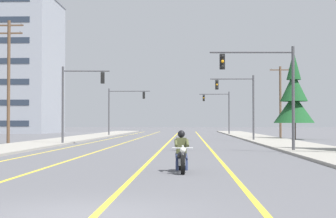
# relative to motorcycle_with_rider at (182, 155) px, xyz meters

# --- Properties ---
(ground_plane) EXTENTS (400.00, 400.00, 0.00)m
(ground_plane) POSITION_rel_motorcycle_with_rider_xyz_m (-1.77, -8.88, -0.59)
(ground_plane) COLOR #5B5B60
(lane_stripe_center) EXTENTS (0.16, 100.00, 0.01)m
(lane_stripe_center) POSITION_rel_motorcycle_with_rider_xyz_m (-1.50, 36.12, -0.58)
(lane_stripe_center) COLOR yellow
(lane_stripe_center) RESTS_ON ground
(lane_stripe_left) EXTENTS (0.16, 100.00, 0.01)m
(lane_stripe_left) POSITION_rel_motorcycle_with_rider_xyz_m (-5.22, 36.12, -0.58)
(lane_stripe_left) COLOR yellow
(lane_stripe_left) RESTS_ON ground
(lane_stripe_right) EXTENTS (0.16, 100.00, 0.01)m
(lane_stripe_right) POSITION_rel_motorcycle_with_rider_xyz_m (1.69, 36.12, -0.58)
(lane_stripe_right) COLOR yellow
(lane_stripe_right) RESTS_ON ground
(lane_stripe_far_left) EXTENTS (0.16, 100.00, 0.01)m
(lane_stripe_far_left) POSITION_rel_motorcycle_with_rider_xyz_m (-8.13, 36.12, -0.58)
(lane_stripe_far_left) COLOR yellow
(lane_stripe_far_left) RESTS_ON ground
(sidewalk_kerb_right) EXTENTS (4.40, 110.00, 0.14)m
(sidewalk_kerb_right) POSITION_rel_motorcycle_with_rider_xyz_m (7.96, 31.12, -0.52)
(sidewalk_kerb_right) COLOR #9E998E
(sidewalk_kerb_right) RESTS_ON ground
(sidewalk_kerb_left) EXTENTS (4.40, 110.00, 0.14)m
(sidewalk_kerb_left) POSITION_rel_motorcycle_with_rider_xyz_m (-11.50, 31.12, -0.52)
(sidewalk_kerb_left) COLOR #9E998E
(sidewalk_kerb_left) RESTS_ON ground
(motorcycle_with_rider) EXTENTS (0.70, 2.19, 1.46)m
(motorcycle_with_rider) POSITION_rel_motorcycle_with_rider_xyz_m (0.00, 0.00, 0.00)
(motorcycle_with_rider) COLOR black
(motorcycle_with_rider) RESTS_ON ground
(traffic_signal_near_right) EXTENTS (4.96, 0.47, 6.20)m
(traffic_signal_near_right) POSITION_rel_motorcycle_with_rider_xyz_m (4.95, 12.87, 3.52)
(traffic_signal_near_right) COLOR #47474C
(traffic_signal_near_right) RESTS_ON ground
(traffic_signal_near_left) EXTENTS (3.79, 0.52, 6.20)m
(traffic_signal_near_left) POSITION_rel_motorcycle_with_rider_xyz_m (-8.68, 23.86, 3.44)
(traffic_signal_near_left) COLOR #47474C
(traffic_signal_near_left) RESTS_ON ground
(traffic_signal_mid_right) EXTENTS (4.13, 0.40, 6.20)m
(traffic_signal_mid_right) POSITION_rel_motorcycle_with_rider_xyz_m (5.22, 32.21, 3.46)
(traffic_signal_mid_right) COLOR #47474C
(traffic_signal_mid_right) RESTS_ON ground
(traffic_signal_mid_left) EXTENTS (5.48, 0.37, 6.20)m
(traffic_signal_mid_left) POSITION_rel_motorcycle_with_rider_xyz_m (-8.53, 51.68, 3.55)
(traffic_signal_mid_left) COLOR #47474C
(traffic_signal_mid_left) RESTS_ON ground
(traffic_signal_far_right) EXTENTS (4.36, 0.37, 6.20)m
(traffic_signal_far_right) POSITION_rel_motorcycle_with_rider_xyz_m (4.90, 59.44, 3.48)
(traffic_signal_far_right) COLOR #47474C
(traffic_signal_far_right) RESTS_ON ground
(utility_pole_left_near) EXTENTS (2.39, 0.26, 10.12)m
(utility_pole_left_near) POSITION_rel_motorcycle_with_rider_xyz_m (-14.46, 24.88, 4.87)
(utility_pole_left_near) COLOR brown
(utility_pole_left_near) RESTS_ON ground
(utility_pole_right_far) EXTENTS (2.37, 0.26, 8.17)m
(utility_pole_right_far) POSITION_rel_motorcycle_with_rider_xyz_m (10.79, 43.54, 3.72)
(utility_pole_right_far) COLOR brown
(utility_pole_right_far) RESTS_ON ground
(conifer_tree_right_verge_far) EXTENTS (4.17, 4.17, 9.18)m
(conifer_tree_right_verge_far) POSITION_rel_motorcycle_with_rider_xyz_m (11.18, 37.66, 3.62)
(conifer_tree_right_verge_far) COLOR #423023
(conifer_tree_right_verge_far) RESTS_ON ground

